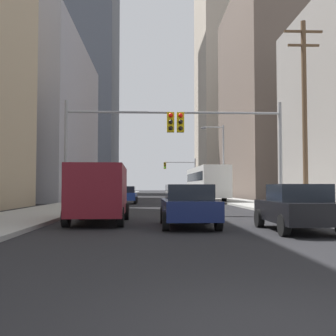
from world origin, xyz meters
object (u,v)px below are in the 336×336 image
Objects in this scene: traffic_signal_near_right at (234,137)px; traffic_signal_far_right at (181,170)px; city_bus at (207,182)px; sedan_navy at (188,205)px; traffic_signal_near_left at (115,136)px; sedan_blue at (126,195)px; sedan_black at (297,207)px; cargo_van_maroon at (99,191)px.

traffic_signal_near_right and traffic_signal_far_right have the same top height.
sedan_navy is (-4.19, -25.90, -1.16)m from city_bus.
city_bus is at bearing 86.72° from traffic_signal_near_right.
traffic_signal_far_right is (6.65, 42.33, -0.03)m from traffic_signal_near_left.
sedan_blue is at bearing 91.12° from traffic_signal_near_left.
traffic_signal_far_right reaches higher than city_bus.
city_bus is 27.54m from sedan_black.
city_bus is at bearing 31.53° from sedan_blue.
traffic_signal_near_right reaches higher than cargo_van_maroon.
cargo_van_maroon is at bearing -91.37° from traffic_signal_near_left.
sedan_navy is at bearing -93.93° from traffic_signal_far_right.
sedan_navy is 8.23m from traffic_signal_near_right.
traffic_signal_near_right reaches higher than sedan_navy.
city_bus reaches higher than sedan_blue.
sedan_black is 3.73m from sedan_navy.
sedan_blue is (-0.16, 19.41, -0.52)m from cargo_van_maroon.
traffic_signal_far_right reaches higher than sedan_blue.
traffic_signal_near_right reaches higher than city_bus.
traffic_signal_near_left is (-3.27, 6.85, 3.36)m from sedan_navy.
traffic_signal_near_right is at bearing -90.38° from traffic_signal_far_right.
traffic_signal_near_left is at bearing -111.40° from city_bus.
sedan_navy and sedan_blue have the same top height.
sedan_black is 23.78m from sedan_blue.
sedan_navy is (-3.36, 1.60, 0.00)m from sedan_black.
traffic_signal_far_right is (6.78, 47.44, 2.81)m from cargo_van_maroon.
city_bus is 26.26m from sedan_navy.
sedan_black is 11.26m from traffic_signal_near_left.
traffic_signal_far_right is (-0.81, 23.28, 2.17)m from city_bus.
sedan_blue is at bearing 90.46° from cargo_van_maroon.
city_bus is 2.75× the size of sedan_blue.
traffic_signal_near_right reaches higher than sedan_blue.
sedan_blue is 0.70× the size of traffic_signal_near_right.
traffic_signal_far_right reaches higher than cargo_van_maroon.
traffic_signal_near_right is (6.65, -14.30, 3.36)m from sedan_blue.
sedan_navy is at bearing -99.20° from city_bus.
city_bus is 2.74× the size of sedan_navy.
traffic_signal_near_left is (0.28, -14.30, 3.36)m from sedan_blue.
city_bus is at bearing -88.00° from traffic_signal_far_right.
cargo_van_maroon is 48.01m from traffic_signal_far_right.
sedan_navy is 21.44m from sedan_blue.
traffic_signal_far_right reaches higher than sedan_black.
cargo_van_maroon is at bearing -141.81° from traffic_signal_near_right.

